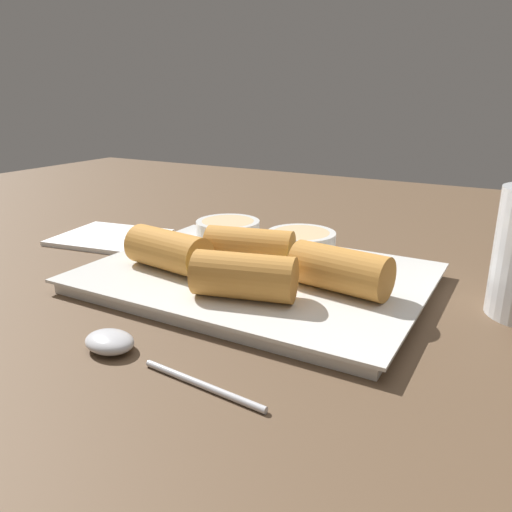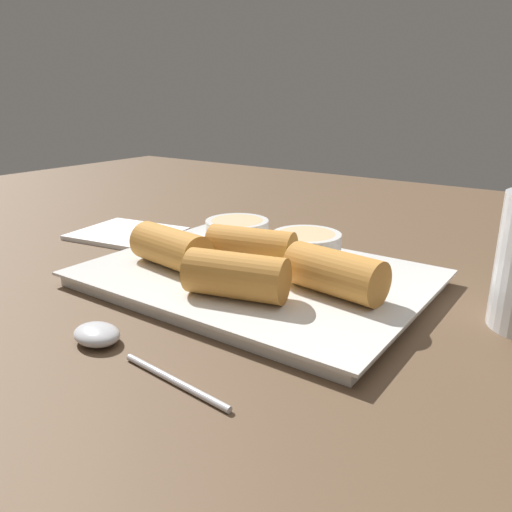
% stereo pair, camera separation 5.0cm
% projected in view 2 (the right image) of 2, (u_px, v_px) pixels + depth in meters
% --- Properties ---
extents(table_surface, '(1.80, 1.40, 0.02)m').
position_uv_depth(table_surface, '(244.00, 282.00, 0.56)').
color(table_surface, brown).
rests_on(table_surface, ground).
extents(serving_plate, '(0.34, 0.25, 0.01)m').
position_uv_depth(serving_plate, '(256.00, 278.00, 0.52)').
color(serving_plate, silver).
rests_on(serving_plate, table_surface).
extents(roll_front_left, '(0.10, 0.06, 0.04)m').
position_uv_depth(roll_front_left, '(232.00, 275.00, 0.45)').
color(roll_front_left, '#C68438').
rests_on(roll_front_left, serving_plate).
extents(roll_front_right, '(0.10, 0.05, 0.04)m').
position_uv_depth(roll_front_right, '(331.00, 272.00, 0.46)').
color(roll_front_right, '#C68438').
rests_on(roll_front_right, serving_plate).
extents(roll_back_left, '(0.10, 0.05, 0.04)m').
position_uv_depth(roll_back_left, '(168.00, 247.00, 0.53)').
color(roll_back_left, '#C68438').
rests_on(roll_back_left, serving_plate).
extents(roll_back_right, '(0.10, 0.06, 0.04)m').
position_uv_depth(roll_back_right, '(247.00, 247.00, 0.53)').
color(roll_back_right, '#C68438').
rests_on(roll_back_right, serving_plate).
extents(dipping_bowl_near, '(0.08, 0.08, 0.03)m').
position_uv_depth(dipping_bowl_near, '(306.00, 244.00, 0.57)').
color(dipping_bowl_near, silver).
rests_on(dipping_bowl_near, serving_plate).
extents(dipping_bowl_far, '(0.08, 0.08, 0.03)m').
position_uv_depth(dipping_bowl_far, '(237.00, 230.00, 0.62)').
color(dipping_bowl_far, silver).
rests_on(dipping_bowl_far, serving_plate).
extents(spoon, '(0.17, 0.04, 0.01)m').
position_uv_depth(spoon, '(101.00, 337.00, 0.40)').
color(spoon, silver).
rests_on(spoon, table_surface).
extents(napkin, '(0.15, 0.14, 0.01)m').
position_uv_depth(napkin, '(127.00, 234.00, 0.71)').
color(napkin, white).
rests_on(napkin, table_surface).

